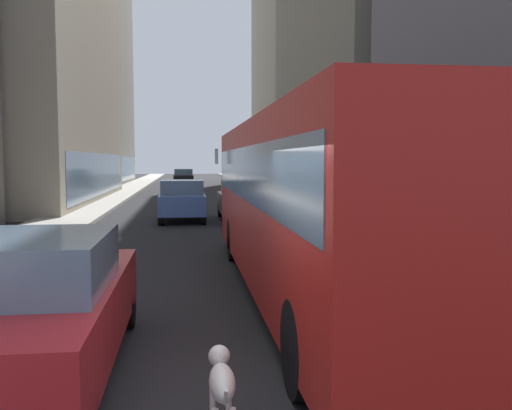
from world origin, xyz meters
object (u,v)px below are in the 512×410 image
car_blue_hatchback (182,200)px  car_black_suv (184,177)px  car_red_coupe (24,308)px  dalmatian_dog (222,381)px  car_grey_wagon (244,200)px  transit_bus (316,195)px  pedestrian_in_coat (431,209)px

car_blue_hatchback → car_black_suv: same height
car_red_coupe → dalmatian_dog: 2.50m
car_grey_wagon → dalmatian_dog: bearing=-96.7°
car_black_suv → dalmatian_dog: 47.31m
car_red_coupe → dalmatian_dog: size_ratio=4.64×
car_black_suv → transit_bus: bearing=-86.8°
car_black_suv → pedestrian_in_coat: 37.78m
car_black_suv → car_red_coupe: bearing=-92.0°
car_grey_wagon → pedestrian_in_coat: pedestrian_in_coat is taller
car_blue_hatchback → car_black_suv: 29.86m
car_blue_hatchback → pedestrian_in_coat: size_ratio=2.32×
transit_bus → car_red_coupe: 5.35m
pedestrian_in_coat → transit_bus: bearing=-131.1°
car_black_suv → car_grey_wagon: bearing=-85.5°
car_red_coupe → car_grey_wagon: 15.94m
dalmatian_dog → transit_bus: bearing=67.8°
transit_bus → car_red_coupe: (-4.00, -3.43, -0.95)m
transit_bus → car_red_coupe: transit_bus is taller
car_grey_wagon → dalmatian_dog: (-2.00, -16.90, -0.31)m
dalmatian_dog → pedestrian_in_coat: 12.15m
car_red_coupe → dalmatian_dog: bearing=-36.3°
transit_bus → dalmatian_dog: (-2.00, -4.90, -1.26)m
car_grey_wagon → dalmatian_dog: car_grey_wagon is taller
pedestrian_in_coat → car_red_coupe: bearing=-134.7°
car_blue_hatchback → dalmatian_dog: size_ratio=4.08×
car_red_coupe → pedestrian_in_coat: (8.62, 8.71, 0.19)m
transit_bus → car_red_coupe: size_ratio=2.58×
transit_bus → car_grey_wagon: size_ratio=2.64×
car_red_coupe → pedestrian_in_coat: bearing=45.3°
transit_bus → car_blue_hatchback: 12.81m
car_red_coupe → transit_bus: bearing=40.6°
car_blue_hatchback → dalmatian_dog: bearing=-88.7°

